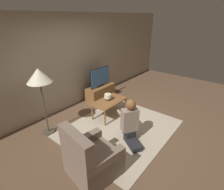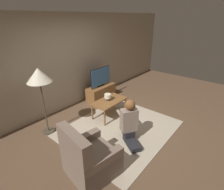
{
  "view_description": "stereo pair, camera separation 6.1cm",
  "coord_description": "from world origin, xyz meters",
  "views": [
    {
      "loc": [
        -2.86,
        -2.05,
        2.5
      ],
      "look_at": [
        0.38,
        0.56,
        0.6
      ],
      "focal_mm": 28.0,
      "sensor_mm": 36.0,
      "label": 1
    },
    {
      "loc": [
        -2.83,
        -2.1,
        2.5
      ],
      "look_at": [
        0.38,
        0.56,
        0.6
      ],
      "focal_mm": 28.0,
      "sensor_mm": 36.0,
      "label": 2
    }
  ],
  "objects": [
    {
      "name": "tv_stand",
      "position": [
        0.96,
        1.51,
        0.22
      ],
      "size": [
        1.02,
        0.4,
        0.44
      ],
      "color": "brown",
      "rests_on": "ground_plane"
    },
    {
      "name": "armchair",
      "position": [
        -1.37,
        -0.4,
        0.31
      ],
      "size": [
        0.87,
        0.87,
        0.97
      ],
      "rotation": [
        0.0,
        0.0,
        1.41
      ],
      "color": "#7A6656",
      "rests_on": "ground_plane"
    },
    {
      "name": "floor_lamp",
      "position": [
        -1.16,
        1.23,
        1.34
      ],
      "size": [
        0.51,
        0.51,
        1.54
      ],
      "color": "#4C4233",
      "rests_on": "ground_plane"
    },
    {
      "name": "table_lamp",
      "position": [
        0.29,
        0.64,
        0.57
      ],
      "size": [
        0.18,
        0.18,
        0.17
      ],
      "color": "#4C3823",
      "rests_on": "coffee_table"
    },
    {
      "name": "wall_back",
      "position": [
        0.0,
        1.93,
        1.3
      ],
      "size": [
        10.0,
        0.06,
        2.6
      ],
      "color": "tan",
      "rests_on": "ground_plane"
    },
    {
      "name": "tv",
      "position": [
        0.96,
        1.51,
        0.74
      ],
      "size": [
        0.83,
        0.08,
        0.59
      ],
      "color": "black",
      "rests_on": "tv_stand"
    },
    {
      "name": "coffee_table",
      "position": [
        0.29,
        0.58,
        0.42
      ],
      "size": [
        0.94,
        0.52,
        0.47
      ],
      "color": "brown",
      "rests_on": "ground_plane"
    },
    {
      "name": "rug",
      "position": [
        0.0,
        0.0,
        0.01
      ],
      "size": [
        2.56,
        2.17,
        0.02
      ],
      "color": "#BCAD93",
      "rests_on": "ground_plane"
    },
    {
      "name": "ground_plane",
      "position": [
        0.0,
        0.0,
        0.0
      ],
      "size": [
        10.0,
        10.0,
        0.0
      ],
      "primitive_type": "plane",
      "color": "brown"
    },
    {
      "name": "person_kneeling",
      "position": [
        -0.22,
        -0.41,
        0.5
      ],
      "size": [
        0.66,
        0.85,
        0.97
      ],
      "rotation": [
        0.0,
        0.0,
        2.59
      ],
      "color": "#232328",
      "rests_on": "rug"
    }
  ]
}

